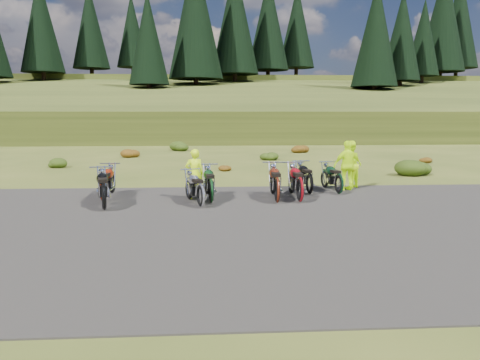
{
  "coord_description": "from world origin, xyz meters",
  "views": [
    {
      "loc": [
        -1.04,
        -13.65,
        2.81
      ],
      "look_at": [
        -0.13,
        0.57,
        0.78
      ],
      "focal_mm": 35.0,
      "sensor_mm": 36.0,
      "label": 1
    }
  ],
  "objects": [
    {
      "name": "motorcycle_5",
      "position": [
        2.4,
        2.2,
        0.0
      ],
      "size": [
        0.87,
        2.12,
        1.09
      ],
      "primitive_type": null,
      "rotation": [
        0.0,
        0.0,
        1.66
      ],
      "color": "black",
      "rests_on": "ground"
    },
    {
      "name": "motorcycle_7",
      "position": [
        3.42,
        2.15,
        0.0
      ],
      "size": [
        0.93,
        2.08,
        1.05
      ],
      "primitive_type": null,
      "rotation": [
        0.0,
        0.0,
        1.7
      ],
      "color": "black",
      "rests_on": "ground"
    },
    {
      "name": "shrub_6",
      "position": [
        5.4,
        19.8,
        0.38
      ],
      "size": [
        1.3,
        1.3,
        0.77
      ],
      "primitive_type": "ellipsoid",
      "color": "#6A2D0D",
      "rests_on": "ground"
    },
    {
      "name": "hill_slope",
      "position": [
        0.0,
        50.0,
        0.0
      ],
      "size": [
        300.0,
        45.97,
        9.37
      ],
      "primitive_type": null,
      "rotation": [
        0.14,
        0.0,
        0.0
      ],
      "color": "#2F3C14",
      "rests_on": "ground"
    },
    {
      "name": "hill_plateau",
      "position": [
        0.0,
        110.0,
        0.0
      ],
      "size": [
        300.0,
        90.0,
        9.17
      ],
      "primitive_type": "cube",
      "color": "#2F3C14",
      "rests_on": "ground"
    },
    {
      "name": "motorcycle_6",
      "position": [
        1.78,
        0.74,
        0.0
      ],
      "size": [
        0.77,
        2.26,
        1.18
      ],
      "primitive_type": null,
      "rotation": [
        0.0,
        0.0,
        1.58
      ],
      "color": "maroon",
      "rests_on": "ground"
    },
    {
      "name": "motorcycle_2",
      "position": [
        -1.02,
        0.79,
        0.0
      ],
      "size": [
        0.92,
        2.22,
        1.13
      ],
      "primitive_type": null,
      "rotation": [
        0.0,
        0.0,
        1.66
      ],
      "color": "#0E3313",
      "rests_on": "ground"
    },
    {
      "name": "conifer_19",
      "position": [
        -21.0,
        69.0,
        17.36
      ],
      "size": [
        6.16,
        6.16,
        16.0
      ],
      "color": "black",
      "rests_on": "ground"
    },
    {
      "name": "shrub_8",
      "position": [
        11.2,
        12.4,
        0.23
      ],
      "size": [
        0.77,
        0.77,
        0.45
      ],
      "primitive_type": "ellipsoid",
      "color": "#6A2D0D",
      "rests_on": "ground"
    },
    {
      "name": "shrub_5",
      "position": [
        2.5,
        14.5,
        0.31
      ],
      "size": [
        1.03,
        1.03,
        0.61
      ],
      "primitive_type": "ellipsoid",
      "color": "#23380E",
      "rests_on": "ground"
    },
    {
      "name": "conifer_25",
      "position": [
        15.0,
        74.0,
        18.66
      ],
      "size": [
        6.6,
        6.6,
        17.0
      ],
      "color": "black",
      "rests_on": "ground"
    },
    {
      "name": "conifer_26",
      "position": [
        21.0,
        49.0,
        13.37
      ],
      "size": [
        6.16,
        6.16,
        16.0
      ],
      "color": "black",
      "rests_on": "ground"
    },
    {
      "name": "conifer_18",
      "position": [
        -27.0,
        63.0,
        16.66
      ],
      "size": [
        6.6,
        6.6,
        17.0
      ],
      "color": "black",
      "rests_on": "ground"
    },
    {
      "name": "person_right_b",
      "position": [
        3.95,
        2.98,
        0.9
      ],
      "size": [
        1.1,
        0.57,
        1.8
      ],
      "primitive_type": "imported",
      "rotation": [
        0.0,
        0.0,
        3.27
      ],
      "color": "#C6F10C",
      "rests_on": "ground"
    },
    {
      "name": "conifer_24",
      "position": [
        9.0,
        68.0,
        18.16
      ],
      "size": [
        7.04,
        7.04,
        18.0
      ],
      "color": "black",
      "rests_on": "ground"
    },
    {
      "name": "conifer_28",
      "position": [
        33.0,
        61.0,
        14.76
      ],
      "size": [
        5.28,
        5.28,
        14.0
      ],
      "color": "black",
      "rests_on": "ground"
    },
    {
      "name": "conifer_23",
      "position": [
        3.0,
        62.0,
        17.47
      ],
      "size": [
        7.48,
        7.48,
        19.0
      ],
      "color": "black",
      "rests_on": "ground"
    },
    {
      "name": "gravel_pad",
      "position": [
        0.0,
        -2.0,
        0.0
      ],
      "size": [
        20.0,
        12.0,
        0.04
      ],
      "primitive_type": "cube",
      "color": "black",
      "rests_on": "ground"
    },
    {
      "name": "conifer_21",
      "position": [
        -9.0,
        50.0,
        12.56
      ],
      "size": [
        5.28,
        5.28,
        14.0
      ],
      "color": "black",
      "rests_on": "ground"
    },
    {
      "name": "shrub_3",
      "position": [
        -3.3,
        21.9,
        0.46
      ],
      "size": [
        1.56,
        1.56,
        0.92
      ],
      "primitive_type": "ellipsoid",
      "color": "#23380E",
      "rests_on": "ground"
    },
    {
      "name": "person_middle",
      "position": [
        -1.56,
        1.57,
        0.82
      ],
      "size": [
        0.66,
        0.5,
        1.64
      ],
      "primitive_type": "imported",
      "rotation": [
        0.0,
        0.0,
        3.34
      ],
      "color": "#C6F10C",
      "rests_on": "ground"
    },
    {
      "name": "conifer_30",
      "position": [
        45.0,
        73.0,
        19.66
      ],
      "size": [
        7.48,
        7.48,
        19.0
      ],
      "color": "black",
      "rests_on": "ground"
    },
    {
      "name": "motorcycle_0",
      "position": [
        -4.12,
        -0.12,
        0.0
      ],
      "size": [
        1.28,
        2.35,
        1.17
      ],
      "primitive_type": null,
      "rotation": [
        0.0,
        0.0,
        1.82
      ],
      "color": "black",
      "rests_on": "ground"
    },
    {
      "name": "motorcycle_3",
      "position": [
        -1.33,
        0.1,
        0.0
      ],
      "size": [
        1.25,
        2.14,
        1.06
      ],
      "primitive_type": null,
      "rotation": [
        0.0,
        0.0,
        1.87
      ],
      "color": "silver",
      "rests_on": "ground"
    },
    {
      "name": "conifer_20",
      "position": [
        -15.0,
        75.0,
        17.65
      ],
      "size": [
        5.72,
        5.72,
        15.0
      ],
      "color": "black",
      "rests_on": "ground"
    },
    {
      "name": "motorcycle_4",
      "position": [
        1.05,
        0.7,
        0.0
      ],
      "size": [
        0.84,
        2.3,
        1.19
      ],
      "primitive_type": null,
      "rotation": [
        0.0,
        0.0,
        1.54
      ],
      "color": "#571C0E",
      "rests_on": "ground"
    },
    {
      "name": "person_right_a",
      "position": [
        4.17,
        3.45,
        0.89
      ],
      "size": [
        1.09,
        1.08,
        1.77
      ],
      "primitive_type": "imported",
      "rotation": [
        0.0,
        0.0,
        3.92
      ],
      "color": "#C6F10C",
      "rests_on": "ground"
    },
    {
      "name": "ground",
      "position": [
        0.0,
        0.0,
        0.0
      ],
      "size": [
        300.0,
        300.0,
        0.0
      ],
      "primitive_type": "plane",
      "color": "#3E4918",
      "rests_on": "ground"
    },
    {
      "name": "shrub_7",
      "position": [
        8.3,
        7.1,
        0.46
      ],
      "size": [
        1.56,
        1.56,
        0.92
      ],
      "primitive_type": "ellipsoid",
      "color": "#23380E",
      "rests_on": "ground"
    },
    {
      "name": "shrub_4",
      "position": [
        -0.4,
        9.2,
        0.23
      ],
      "size": [
        0.77,
        0.77,
        0.45
      ],
      "primitive_type": "ellipsoid",
      "color": "#6A2D0D",
      "rests_on": "ground"
    },
    {
      "name": "motorcycle_1",
      "position": [
        -4.46,
        1.31,
        0.0
      ],
      "size": [
        0.73,
        2.16,
        1.13
      ],
      "primitive_type": null,
      "rotation": [
        0.0,
        0.0,
        1.58
      ],
      "color": "maroon",
      "rests_on": "ground"
    },
    {
      "name": "conifer_29",
      "position": [
        39.0,
        67.0,
        18.97
      ],
      "size": [
        7.92,
        7.92,
        20.0
      ],
      "color": "black",
      "rests_on": "ground"
    },
    {
      "name": "shrub_1",
      "position": [
        -9.1,
        11.3,
        0.31
      ],
      "size": [
        1.03,
        1.03,
        0.61
      ],
      "primitive_type": "ellipsoid",
      "color": "#23380E",
      "rests_on": "ground"
    },
    {
      "name": "shrub_2",
      "position": [
        -6.2,
        16.6,
        0.38
      ],
      "size": [
        1.3,
        1.3,
        0.77
      ],
      "primitive_type": "ellipsoid",
      "color": "#6A2D0D",
      "rests_on": "ground"
    },
    {
      "name": "conifer_22",
      "position": [
        -3.0,
        56.0,
        16.77
      ],
      "size": [
        7.92,
        7.92,
        20.0
      ],
      "color": "black",
      "rests_on": "ground"
    },
    {
      "name": "conifer_27",
      "position": [
        27.0,
        55.0,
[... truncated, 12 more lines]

